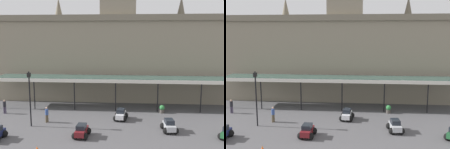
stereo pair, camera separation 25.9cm
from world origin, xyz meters
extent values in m
cube|color=gray|center=(0.00, 21.72, 5.93)|extent=(38.46, 5.88, 11.86)
cube|color=#756C5B|center=(0.00, 18.63, 11.46)|extent=(38.46, 0.30, 0.80)
cone|color=#675F50|center=(-8.65, 21.72, 13.16)|extent=(1.10, 1.10, 2.60)
cone|color=#675F50|center=(8.65, 21.72, 13.16)|extent=(1.10, 1.10, 2.60)
cube|color=#38564C|center=(0.00, 16.58, 3.89)|extent=(30.55, 3.20, 0.16)
cube|color=silver|center=(0.00, 14.98, 3.69)|extent=(30.55, 0.12, 0.44)
cylinder|color=black|center=(-10.18, 15.13, 1.91)|extent=(0.14, 0.14, 3.81)
cylinder|color=black|center=(-5.09, 15.13, 1.91)|extent=(0.14, 0.14, 3.81)
cylinder|color=black|center=(0.00, 15.13, 1.91)|extent=(0.14, 0.14, 3.81)
cylinder|color=black|center=(5.09, 15.13, 1.91)|extent=(0.14, 0.14, 3.81)
cylinder|color=black|center=(10.18, 15.13, 1.91)|extent=(0.14, 0.14, 3.81)
cube|color=silver|center=(0.78, 11.77, 0.52)|extent=(1.08, 2.13, 0.50)
cube|color=#1E232B|center=(0.79, 11.82, 0.98)|extent=(0.90, 1.17, 0.42)
sphere|color=black|center=(1.16, 11.06, 0.32)|extent=(0.64, 0.64, 0.64)
sphere|color=black|center=(0.28, 11.14, 0.32)|extent=(0.64, 0.64, 0.64)
sphere|color=black|center=(1.29, 12.40, 0.32)|extent=(0.64, 0.64, 0.64)
sphere|color=black|center=(0.41, 12.49, 0.32)|extent=(0.64, 0.64, 0.64)
sphere|color=black|center=(9.90, 6.93, 0.32)|extent=(0.64, 0.64, 0.64)
cube|color=maroon|center=(-2.55, 6.67, 0.52)|extent=(0.97, 2.09, 0.50)
cube|color=#1E232B|center=(-2.55, 6.62, 0.98)|extent=(0.85, 1.13, 0.42)
sphere|color=black|center=(-2.96, 7.36, 0.32)|extent=(0.64, 0.64, 0.64)
sphere|color=black|center=(-2.08, 7.32, 0.32)|extent=(0.64, 0.64, 0.64)
sphere|color=black|center=(-3.02, 6.01, 0.32)|extent=(0.64, 0.64, 0.64)
sphere|color=black|center=(-2.14, 5.98, 0.32)|extent=(0.64, 0.64, 0.64)
cube|color=#B2B5BA|center=(5.59, 8.62, 0.52)|extent=(1.06, 2.12, 0.50)
cube|color=#1E232B|center=(5.58, 8.67, 0.98)|extent=(0.90, 1.17, 0.42)
sphere|color=black|center=(6.09, 7.99, 0.32)|extent=(0.64, 0.64, 0.64)
sphere|color=black|center=(5.21, 7.91, 0.32)|extent=(0.64, 0.64, 0.64)
sphere|color=black|center=(5.97, 9.33, 0.32)|extent=(0.64, 0.64, 0.64)
sphere|color=black|center=(5.09, 9.25, 0.32)|extent=(0.64, 0.64, 0.64)
sphere|color=black|center=(-9.54, 6.05, 0.32)|extent=(0.64, 0.64, 0.64)
cylinder|color=#3F384C|center=(-13.09, 12.94, 0.41)|extent=(0.17, 0.17, 0.82)
cylinder|color=#3F384C|center=(-12.88, 12.89, 0.41)|extent=(0.17, 0.17, 0.82)
cylinder|color=black|center=(-12.98, 12.92, 1.13)|extent=(0.34, 0.34, 0.62)
sphere|color=tan|center=(-12.98, 12.92, 1.55)|extent=(0.23, 0.23, 0.23)
cylinder|color=brown|center=(-6.96, 10.40, 0.41)|extent=(0.17, 0.17, 0.82)
cylinder|color=brown|center=(-7.05, 10.20, 0.41)|extent=(0.17, 0.17, 0.82)
cylinder|color=#334C8C|center=(-7.00, 10.30, 1.13)|extent=(0.34, 0.34, 0.62)
sphere|color=tan|center=(-7.00, 10.30, 1.55)|extent=(0.23, 0.23, 0.23)
cylinder|color=black|center=(-8.20, 8.98, 2.54)|extent=(0.13, 0.13, 5.08)
cube|color=black|center=(-8.20, 8.98, 5.30)|extent=(0.30, 0.30, 0.44)
sphere|color=black|center=(-8.20, 8.98, 5.58)|extent=(0.14, 0.14, 0.14)
cone|color=orange|center=(-5.38, 3.08, 0.30)|extent=(0.40, 0.40, 0.61)
cylinder|color=#47423D|center=(5.58, 14.61, 0.21)|extent=(0.56, 0.56, 0.42)
sphere|color=#2E7B3B|center=(5.58, 14.61, 0.66)|extent=(0.60, 0.60, 0.60)
camera|label=1|loc=(1.95, -15.33, 9.15)|focal=41.16mm
camera|label=2|loc=(2.21, -15.30, 9.15)|focal=41.16mm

